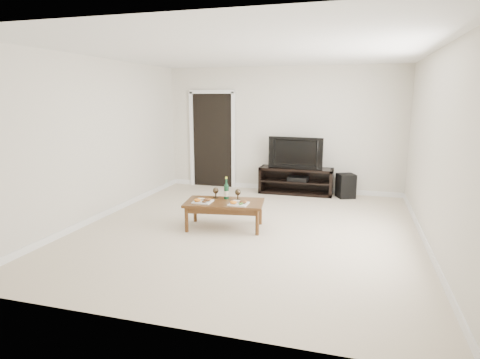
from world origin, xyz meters
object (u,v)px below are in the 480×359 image
(subwoofer, at_px, (346,186))
(media_console, at_px, (296,181))
(television, at_px, (297,152))
(coffee_table, at_px, (225,215))

(subwoofer, bearing_deg, media_console, 153.56)
(media_console, bearing_deg, subwoofer, -2.31)
(television, relative_size, subwoofer, 2.33)
(media_console, distance_m, television, 0.60)
(television, bearing_deg, subwoofer, 3.44)
(subwoofer, bearing_deg, television, 153.56)
(media_console, height_order, coffee_table, media_console)
(media_console, xyz_separation_m, coffee_table, (-0.72, -2.53, -0.07))
(subwoofer, relative_size, coffee_table, 0.41)
(subwoofer, xyz_separation_m, coffee_table, (-1.73, -2.49, -0.03))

